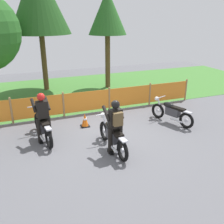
{
  "coord_description": "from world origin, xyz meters",
  "views": [
    {
      "loc": [
        -2.7,
        -7.26,
        3.98
      ],
      "look_at": [
        0.19,
        0.17,
        0.9
      ],
      "focal_mm": 40.59,
      "sensor_mm": 36.0,
      "label": 1
    }
  ],
  "objects_px": {
    "motorcycle_lead": "(42,126)",
    "traffic_cone": "(85,120)",
    "motorcycle_third": "(171,112)",
    "motorcycle_trailing": "(112,135)",
    "rider_lead": "(43,116)",
    "rider_trailing": "(116,124)"
  },
  "relations": [
    {
      "from": "motorcycle_trailing",
      "to": "rider_lead",
      "type": "height_order",
      "value": "rider_lead"
    },
    {
      "from": "motorcycle_trailing",
      "to": "rider_trailing",
      "type": "distance_m",
      "value": 0.52
    },
    {
      "from": "motorcycle_third",
      "to": "traffic_cone",
      "type": "height_order",
      "value": "motorcycle_third"
    },
    {
      "from": "rider_lead",
      "to": "traffic_cone",
      "type": "relative_size",
      "value": 3.19
    },
    {
      "from": "rider_lead",
      "to": "traffic_cone",
      "type": "distance_m",
      "value": 1.84
    },
    {
      "from": "motorcycle_lead",
      "to": "motorcycle_third",
      "type": "relative_size",
      "value": 1.14
    },
    {
      "from": "motorcycle_lead",
      "to": "motorcycle_third",
      "type": "height_order",
      "value": "motorcycle_lead"
    },
    {
      "from": "motorcycle_trailing",
      "to": "traffic_cone",
      "type": "xyz_separation_m",
      "value": [
        -0.33,
        2.01,
        -0.22
      ]
    },
    {
      "from": "motorcycle_lead",
      "to": "rider_lead",
      "type": "bearing_deg",
      "value": -179.43
    },
    {
      "from": "motorcycle_lead",
      "to": "traffic_cone",
      "type": "xyz_separation_m",
      "value": [
        1.6,
        0.49,
        -0.23
      ]
    },
    {
      "from": "motorcycle_trailing",
      "to": "motorcycle_lead",
      "type": "bearing_deg",
      "value": 49.84
    },
    {
      "from": "motorcycle_lead",
      "to": "rider_lead",
      "type": "relative_size",
      "value": 1.26
    },
    {
      "from": "rider_trailing",
      "to": "traffic_cone",
      "type": "relative_size",
      "value": 3.19
    },
    {
      "from": "motorcycle_lead",
      "to": "rider_lead",
      "type": "xyz_separation_m",
      "value": [
        0.03,
        -0.21,
        0.43
      ]
    },
    {
      "from": "motorcycle_third",
      "to": "rider_trailing",
      "type": "xyz_separation_m",
      "value": [
        -2.88,
        -1.35,
        0.5
      ]
    },
    {
      "from": "motorcycle_third",
      "to": "rider_trailing",
      "type": "relative_size",
      "value": 1.11
    },
    {
      "from": "motorcycle_trailing",
      "to": "rider_trailing",
      "type": "xyz_separation_m",
      "value": [
        0.01,
        -0.23,
        0.47
      ]
    },
    {
      "from": "motorcycle_lead",
      "to": "motorcycle_trailing",
      "type": "height_order",
      "value": "motorcycle_lead"
    },
    {
      "from": "motorcycle_lead",
      "to": "traffic_cone",
      "type": "bearing_deg",
      "value": -80.37
    },
    {
      "from": "motorcycle_lead",
      "to": "rider_trailing",
      "type": "relative_size",
      "value": 1.26
    },
    {
      "from": "rider_lead",
      "to": "traffic_cone",
      "type": "bearing_deg",
      "value": -73.52
    },
    {
      "from": "motorcycle_trailing",
      "to": "rider_lead",
      "type": "relative_size",
      "value": 1.23
    }
  ]
}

